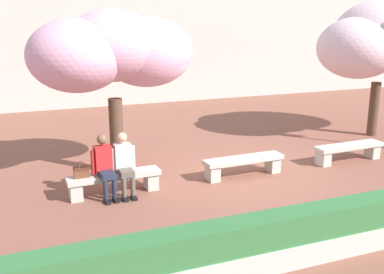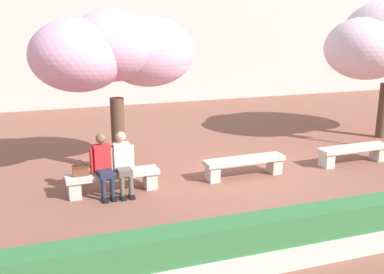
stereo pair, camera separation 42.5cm
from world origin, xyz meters
TOP-DOWN VIEW (x-y plane):
  - ground_plane at (0.00, 0.00)m, footprint 100.00×100.00m
  - stone_bench_west_end at (-3.01, 0.00)m, footprint 1.94×0.47m
  - stone_bench_near_west at (0.00, 0.00)m, footprint 1.94×0.47m
  - stone_bench_center at (3.01, 0.00)m, footprint 1.94×0.47m
  - person_seated_left at (-3.20, -0.05)m, footprint 0.51×0.71m
  - person_seated_right at (-2.80, -0.05)m, footprint 0.51×0.68m
  - handbag at (-3.66, -0.00)m, footprint 0.30×0.15m
  - cherry_tree_main at (-2.67, 1.33)m, footprint 3.74×2.26m
  - planter_hedge_foreground at (0.00, -3.63)m, footprint 10.36×0.50m

SIDE VIEW (x-z plane):
  - ground_plane at x=0.00m, z-range 0.00..0.00m
  - stone_bench_west_end at x=-3.01m, z-range 0.08..0.53m
  - stone_bench_near_west at x=0.00m, z-range 0.08..0.53m
  - stone_bench_center at x=3.01m, z-range 0.08..0.53m
  - planter_hedge_foreground at x=0.00m, z-range -0.01..0.79m
  - handbag at x=-3.66m, z-range 0.41..0.75m
  - person_seated_left at x=-3.20m, z-range 0.05..1.34m
  - person_seated_right at x=-2.80m, z-range 0.05..1.34m
  - cherry_tree_main at x=-2.67m, z-range 0.94..4.69m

